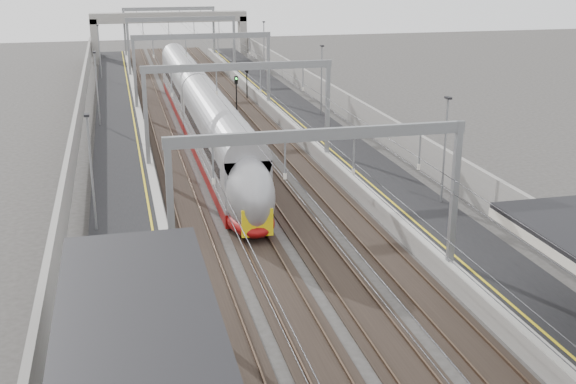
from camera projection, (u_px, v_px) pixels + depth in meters
platform_left at (123, 161)px, 51.51m from camera, size 4.00×120.00×1.00m
platform_right at (337, 147)px, 55.07m from camera, size 4.00×120.00×1.00m
tracks at (234, 160)px, 53.43m from camera, size 11.40×140.00×0.20m
overhead_line at (218, 65)px, 57.65m from camera, size 13.00×140.00×6.60m
overbridge at (169, 24)px, 102.63m from camera, size 22.00×2.20×6.90m
wall_left at (75, 148)px, 50.46m from camera, size 0.30×120.00×3.20m
wall_right at (377, 131)px, 55.44m from camera, size 0.30×120.00×3.20m
train at (203, 118)px, 57.70m from camera, size 2.64×48.19×4.18m
signal_green at (143, 76)px, 76.13m from camera, size 0.32×0.32×3.48m
signal_red_near at (236, 87)px, 69.45m from camera, size 0.32×0.32×3.48m
signal_red_far at (247, 76)px, 75.86m from camera, size 0.32×0.32×3.48m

